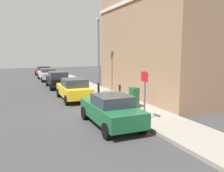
{
  "coord_description": "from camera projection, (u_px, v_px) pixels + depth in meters",
  "views": [
    {
      "loc": [
        -4.4,
        -11.24,
        3.33
      ],
      "look_at": [
        1.33,
        2.14,
        1.2
      ],
      "focal_mm": 37.85,
      "sensor_mm": 36.0,
      "label": 1
    }
  ],
  "objects": [
    {
      "name": "street_sign",
      "position": [
        145.0,
        88.0,
        10.79
      ],
      "size": [
        0.08,
        0.6,
        2.3
      ],
      "color": "#59595B",
      "rests_on": "sidewalk"
    },
    {
      "name": "car_green",
      "position": [
        111.0,
        110.0,
        10.55
      ],
      "size": [
        1.79,
        4.01,
        1.44
      ],
      "rotation": [
        0.0,
        0.0,
        1.57
      ],
      "color": "#195933",
      "rests_on": "ground"
    },
    {
      "name": "car_black",
      "position": [
        58.0,
        79.0,
        21.85
      ],
      "size": [
        1.96,
        4.08,
        1.5
      ],
      "rotation": [
        0.0,
        0.0,
        1.55
      ],
      "color": "black",
      "rests_on": "ground"
    },
    {
      "name": "corner_building",
      "position": [
        175.0,
        31.0,
        17.6
      ],
      "size": [
        7.71,
        10.94,
        9.74
      ],
      "color": "#937256",
      "rests_on": "ground"
    },
    {
      "name": "car_red",
      "position": [
        44.0,
        71.0,
        32.4
      ],
      "size": [
        2.02,
        4.06,
        1.32
      ],
      "rotation": [
        0.0,
        0.0,
        1.59
      ],
      "color": "maroon",
      "rests_on": "ground"
    },
    {
      "name": "ground",
      "position": [
        105.0,
        115.0,
        12.42
      ],
      "size": [
        80.0,
        80.0,
        0.0
      ],
      "primitive_type": "plane",
      "color": "#38383A"
    },
    {
      "name": "sidewalk",
      "position": [
        101.0,
        93.0,
        18.65
      ],
      "size": [
        2.37,
        30.0,
        0.15
      ],
      "primitive_type": "cube",
      "color": "gray",
      "rests_on": "ground"
    },
    {
      "name": "bollard_far_kerb",
      "position": [
        98.0,
        90.0,
        16.34
      ],
      "size": [
        0.14,
        0.14,
        1.04
      ],
      "color": "black",
      "rests_on": "sidewalk"
    },
    {
      "name": "bollard_near_cabinet",
      "position": [
        120.0,
        92.0,
        15.52
      ],
      "size": [
        0.14,
        0.14,
        1.04
      ],
      "color": "black",
      "rests_on": "sidewalk"
    },
    {
      "name": "lamppost",
      "position": [
        99.0,
        52.0,
        17.94
      ],
      "size": [
        0.2,
        0.44,
        5.72
      ],
      "color": "#59595B",
      "rests_on": "sidewalk"
    },
    {
      "name": "car_yellow",
      "position": [
        74.0,
        89.0,
        16.24
      ],
      "size": [
        1.85,
        3.98,
        1.51
      ],
      "rotation": [
        0.0,
        0.0,
        1.56
      ],
      "color": "gold",
      "rests_on": "ground"
    },
    {
      "name": "utility_cabinet",
      "position": [
        134.0,
        98.0,
        13.52
      ],
      "size": [
        0.46,
        0.61,
        1.15
      ],
      "color": "#1E4C28",
      "rests_on": "sidewalk"
    },
    {
      "name": "car_silver",
      "position": [
        48.0,
        74.0,
        27.41
      ],
      "size": [
        1.89,
        4.33,
        1.37
      ],
      "rotation": [
        0.0,
        0.0,
        1.58
      ],
      "color": "#B7B7BC",
      "rests_on": "ground"
    }
  ]
}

